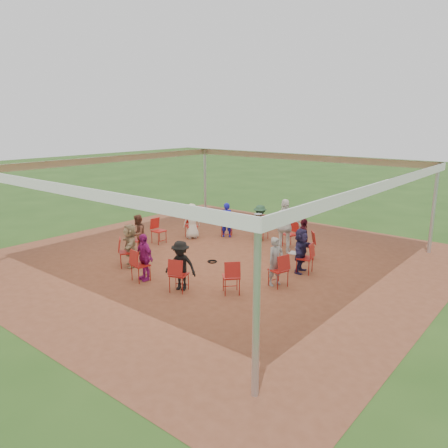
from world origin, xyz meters
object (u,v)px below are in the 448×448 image
Objects in this scene: cable_coil at (212,262)px; chair_2 at (290,235)px; standing_person at (285,226)px; chair_3 at (261,228)px; person_seated_4 at (192,221)px; chair_8 at (127,252)px; person_seated_6 at (130,245)px; chair_0 at (305,258)px; chair_7 at (135,240)px; person_seated_0 at (301,251)px; person_seated_3 at (227,220)px; person_seated_8 at (181,265)px; chair_4 at (227,225)px; person_seated_9 at (276,261)px; chair_6 at (159,231)px; chair_9 at (141,265)px; person_seated_5 at (138,234)px; laptop at (296,251)px; person_seated_2 at (260,223)px; person_seated_1 at (303,239)px; chair_10 at (179,275)px; chair_5 at (191,226)px; chair_11 at (231,277)px; person_seated_7 at (144,257)px; chair_1 at (307,245)px.

chair_2 is at bearing 71.35° from cable_coil.
cable_coil is (-1.20, -2.29, -0.89)m from standing_person.
person_seated_4 reaches higher than chair_3.
chair_8 is 0.69× the size of person_seated_6.
chair_0 and chair_7 have the same top height.
person_seated_0 is 4.45m from person_seated_3.
person_seated_8 is at bearing -69.32° from cable_coil.
person_seated_6 is (-0.04, -4.55, 0.21)m from chair_4.
person_seated_9 is at bearing 110.77° from person_seated_3.
chair_6 is 1.00× the size of chair_8.
chair_9 is (2.12, -1.54, 0.00)m from chair_7.
person_seated_5 is (-5.07, -1.78, 0.00)m from person_seated_0.
chair_4 is 4.43m from laptop.
person_seated_2 reaches higher than chair_2.
chair_2 and chair_6 have the same top height.
chair_7 is 0.69× the size of person_seated_1.
person_seated_5 reaches higher than laptop.
chair_10 is 3.68m from person_seated_5.
person_seated_0 is 3.59m from person_seated_2.
person_seated_1 is (-0.69, 1.14, 0.21)m from chair_0.
chair_8 is at bearing 27.69° from chair_6.
chair_6 is (-0.36, -1.31, 0.00)m from chair_5.
chair_6 is at bearing 138.46° from chair_9.
person_seated_8 is (1.16, -5.25, 0.00)m from person_seated_2.
chair_11 is 5.18m from person_seated_2.
laptop is at bearing 146.66° from chair_2.
person_seated_2 and person_seated_4 have the same top height.
laptop is at bearing 70.36° from chair_8.
person_seated_7 is at bearing 42.94° from chair_6.
chair_3 is at bearing 110.77° from chair_8.
person_seated_3 is 5.06m from person_seated_9.
chair_3 is at bearing 83.08° from chair_10.
person_seated_2 reaches higher than chair_1.
chair_4 is 4.56m from person_seated_0.
chair_9 is 0.69× the size of person_seated_8.
chair_2 reaches higher than laptop.
chair_6 is at bearing 69.23° from chair_1.
person_seated_1 reaches higher than chair_5.
chair_9 is 1.35m from person_seated_6.
cable_coil is at bearing 83.20° from chair_6.
cable_coil is at bearing 97.86° from laptop.
chair_9 is 0.69× the size of person_seated_7.
person_seated_6 is at bearing -131.97° from cable_coil.
person_seated_9 is at bearing 166.15° from person_seated_0.
person_seated_9 is at bearing 124.62° from person_seated_2.
person_seated_3 is at bearing 90.00° from chair_4.
standing_person is at bearing 66.53° from chair_10.
person_seated_6 is at bearing 137.06° from chair_11.
chair_11 is at bearing 152.31° from chair_0.
person_seated_8 is 4.51m from standing_person.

